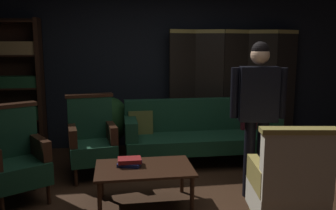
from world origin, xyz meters
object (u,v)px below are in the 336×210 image
at_px(coffee_table, 144,171).
at_px(book_navy_cloth, 130,164).
at_px(armchair_wing_left, 15,157).
at_px(book_red_leather, 130,160).
at_px(armchair_gilt_accent, 288,187).
at_px(standing_figure, 258,106).
at_px(potted_plant, 109,122).
at_px(velvet_couch, 199,131).
at_px(bookshelf, 12,85).
at_px(armchair_wing_right, 92,139).
at_px(folding_screen, 235,86).

height_order(coffee_table, book_navy_cloth, book_navy_cloth).
relative_size(armchair_wing_left, book_red_leather, 4.32).
distance_m(armchair_gilt_accent, standing_figure, 1.07).
bearing_deg(armchair_gilt_accent, potted_plant, 119.62).
bearing_deg(velvet_couch, coffee_table, -124.54).
distance_m(bookshelf, book_red_leather, 2.65).
relative_size(velvet_couch, armchair_wing_right, 2.04).
distance_m(armchair_gilt_accent, book_red_leather, 1.59).
distance_m(armchair_gilt_accent, potted_plant, 3.07).
xyz_separation_m(bookshelf, armchair_gilt_accent, (2.94, -2.92, -0.57)).
height_order(bookshelf, coffee_table, bookshelf).
bearing_deg(folding_screen, armchair_gilt_accent, -100.36).
bearing_deg(folding_screen, armchair_wing_left, -150.35).
relative_size(armchair_wing_right, book_red_leather, 4.32).
bearing_deg(armchair_wing_left, bookshelf, 104.73).
distance_m(velvet_couch, book_navy_cloth, 1.62).
bearing_deg(bookshelf, armchair_gilt_accent, -44.75).
distance_m(velvet_couch, standing_figure, 1.42).
height_order(bookshelf, armchair_gilt_accent, bookshelf).
distance_m(coffee_table, standing_figure, 1.39).
height_order(coffee_table, book_red_leather, book_red_leather).
xyz_separation_m(velvet_couch, armchair_wing_left, (-2.25, -0.98, 0.04)).
distance_m(standing_figure, book_red_leather, 1.48).
relative_size(folding_screen, book_navy_cloth, 9.49).
relative_size(armchair_gilt_accent, book_navy_cloth, 4.50).
xyz_separation_m(folding_screen, armchair_wing_right, (-2.26, -1.09, -0.50)).
bearing_deg(coffee_table, bookshelf, 131.30).
xyz_separation_m(velvet_couch, potted_plant, (-1.27, 0.49, 0.07)).
distance_m(potted_plant, book_navy_cloth, 1.74).
relative_size(folding_screen, armchair_wing_right, 2.11).
bearing_deg(potted_plant, armchair_gilt_accent, -60.38).
height_order(folding_screen, standing_figure, folding_screen).
relative_size(folding_screen, bookshelf, 1.07).
xyz_separation_m(armchair_gilt_accent, armchair_wing_right, (-1.73, 1.82, 0.00)).
height_order(folding_screen, velvet_couch, folding_screen).
bearing_deg(book_navy_cloth, folding_screen, 47.29).
bearing_deg(folding_screen, coffee_table, -129.34).
relative_size(armchair_gilt_accent, standing_figure, 0.61).
xyz_separation_m(velvet_couch, standing_figure, (0.33, -1.26, 0.57)).
height_order(folding_screen, book_navy_cloth, folding_screen).
height_order(armchair_gilt_accent, potted_plant, armchair_gilt_accent).
bearing_deg(potted_plant, bookshelf, 169.95).
relative_size(standing_figure, potted_plant, 1.90).
bearing_deg(bookshelf, potted_plant, -10.05).
xyz_separation_m(bookshelf, velvet_couch, (2.70, -0.74, -0.61)).
xyz_separation_m(folding_screen, standing_figure, (-0.44, -1.99, 0.04)).
height_order(bookshelf, standing_figure, bookshelf).
bearing_deg(armchair_wing_left, velvet_couch, 23.66).
bearing_deg(book_red_leather, velvet_couch, 49.78).
distance_m(velvet_couch, potted_plant, 1.36).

